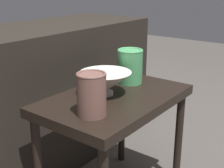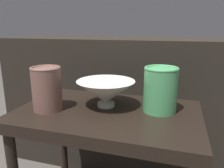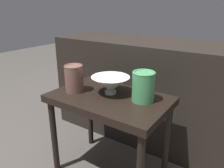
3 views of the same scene
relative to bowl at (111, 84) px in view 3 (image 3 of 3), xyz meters
name	(u,v)px [view 3 (image 3 of 3)]	position (x,y,z in m)	size (l,w,h in m)	color
table	(109,107)	(0.02, -0.04, -0.12)	(0.65, 0.41, 0.51)	black
couch_backdrop	(150,90)	(0.02, 0.51, -0.20)	(1.47, 0.50, 0.74)	black
bowl	(111,84)	(0.00, 0.00, 0.00)	(0.21, 0.21, 0.10)	silver
vase_textured_left	(74,78)	(-0.19, -0.09, 0.02)	(0.11, 0.11, 0.16)	brown
vase_colorful_right	(143,86)	(0.19, 0.01, 0.03)	(0.12, 0.12, 0.16)	#47995B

